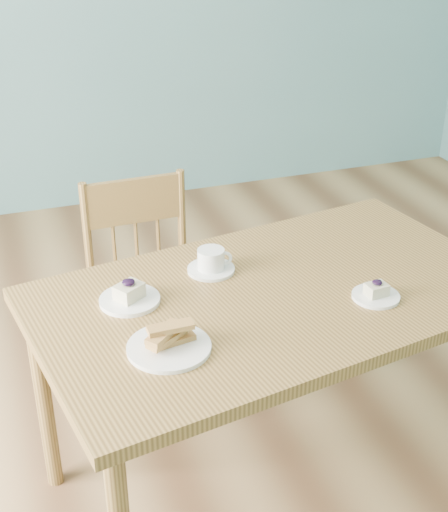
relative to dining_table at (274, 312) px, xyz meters
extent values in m
cube|color=#A97F4E|center=(-0.09, 0.03, -0.67)|extent=(5.00, 5.00, 0.01)
cube|color=#A3793D|center=(0.00, 0.00, 0.05)|extent=(1.49, 1.00, 0.04)
cylinder|color=#A3793D|center=(-0.68, 0.23, -0.32)|extent=(0.05, 0.05, 0.70)
cylinder|color=#A3793D|center=(0.57, 0.43, -0.32)|extent=(0.05, 0.05, 0.70)
cube|color=#A3793D|center=(-0.25, 0.54, -0.26)|extent=(0.40, 0.39, 0.04)
cylinder|color=#A3793D|center=(-0.41, 0.38, -0.47)|extent=(0.03, 0.03, 0.39)
cylinder|color=#A3793D|center=(-0.08, 0.38, -0.47)|extent=(0.03, 0.03, 0.39)
cylinder|color=#A3793D|center=(-0.42, 0.70, -0.47)|extent=(0.03, 0.03, 0.39)
cylinder|color=#A3793D|center=(-0.08, 0.70, -0.47)|extent=(0.03, 0.03, 0.39)
cylinder|color=#A3793D|center=(-0.43, 0.71, -0.02)|extent=(0.03, 0.03, 0.44)
cylinder|color=#A3793D|center=(-0.07, 0.71, -0.02)|extent=(0.03, 0.03, 0.44)
cube|color=#A3793D|center=(-0.25, 0.71, 0.10)|extent=(0.34, 0.03, 0.17)
cylinder|color=#A3793D|center=(-0.34, 0.71, -0.11)|extent=(0.01, 0.01, 0.26)
cylinder|color=#A3793D|center=(-0.25, 0.71, -0.11)|extent=(0.01, 0.01, 0.26)
cylinder|color=#A3793D|center=(-0.17, 0.71, -0.11)|extent=(0.01, 0.01, 0.26)
cylinder|color=white|center=(0.26, -0.13, 0.08)|extent=(0.14, 0.14, 0.01)
cube|color=beige|center=(0.26, -0.13, 0.10)|extent=(0.06, 0.05, 0.03)
ellipsoid|color=black|center=(0.26, -0.13, 0.12)|extent=(0.03, 0.03, 0.01)
sphere|color=black|center=(0.27, -0.13, 0.12)|extent=(0.01, 0.01, 0.01)
sphere|color=black|center=(0.25, -0.13, 0.12)|extent=(0.01, 0.01, 0.01)
sphere|color=black|center=(0.26, -0.14, 0.12)|extent=(0.01, 0.01, 0.01)
cylinder|color=white|center=(-0.41, 0.08, 0.08)|extent=(0.17, 0.17, 0.01)
cube|color=beige|center=(-0.41, 0.08, 0.11)|extent=(0.10, 0.09, 0.04)
ellipsoid|color=black|center=(-0.41, 0.08, 0.14)|extent=(0.04, 0.04, 0.02)
sphere|color=black|center=(-0.40, 0.08, 0.14)|extent=(0.02, 0.02, 0.02)
sphere|color=black|center=(-0.42, 0.09, 0.14)|extent=(0.02, 0.02, 0.02)
sphere|color=black|center=(-0.41, 0.07, 0.14)|extent=(0.02, 0.02, 0.02)
cylinder|color=white|center=(-0.14, 0.17, 0.08)|extent=(0.14, 0.14, 0.01)
cylinder|color=white|center=(-0.14, 0.17, 0.12)|extent=(0.10, 0.10, 0.06)
cylinder|color=#9B6F45|center=(-0.14, 0.17, 0.14)|extent=(0.07, 0.07, 0.00)
torus|color=white|center=(-0.10, 0.16, 0.12)|extent=(0.05, 0.02, 0.05)
cylinder|color=white|center=(-0.37, -0.18, 0.08)|extent=(0.22, 0.22, 0.01)
camera|label=1|loc=(-0.73, -1.63, 1.13)|focal=50.00mm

